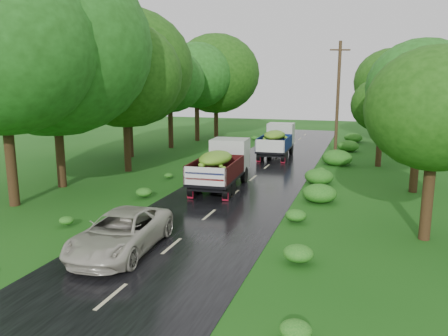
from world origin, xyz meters
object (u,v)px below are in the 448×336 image
at_px(car, 121,232).
at_px(utility_pole, 338,99).
at_px(truck_near, 222,163).
at_px(truck_far, 277,139).

height_order(car, utility_pole, utility_pole).
distance_m(truck_near, truck_far, 11.16).
bearing_deg(utility_pole, truck_far, 176.62).
bearing_deg(truck_far, utility_pole, 16.13).
height_order(truck_near, truck_far, truck_near).
bearing_deg(car, utility_pole, 71.28).
distance_m(truck_near, car, 10.11).
xyz_separation_m(truck_far, utility_pole, (4.40, 1.42, 3.17)).
relative_size(truck_far, car, 1.22).
height_order(truck_far, utility_pole, utility_pole).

